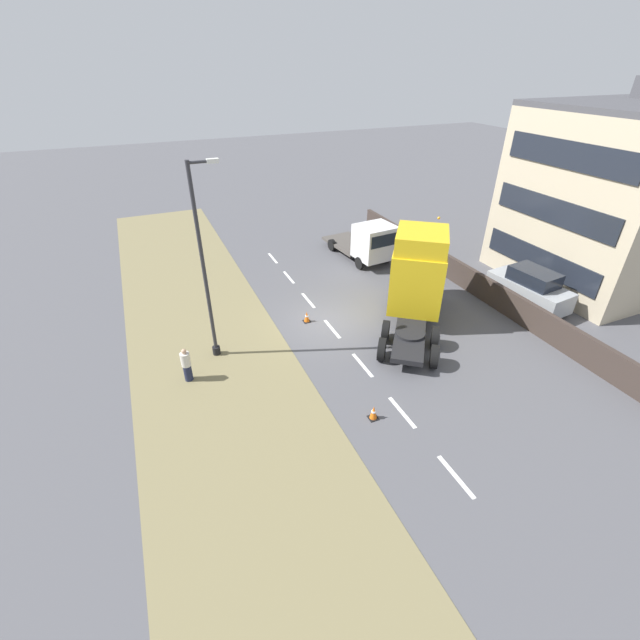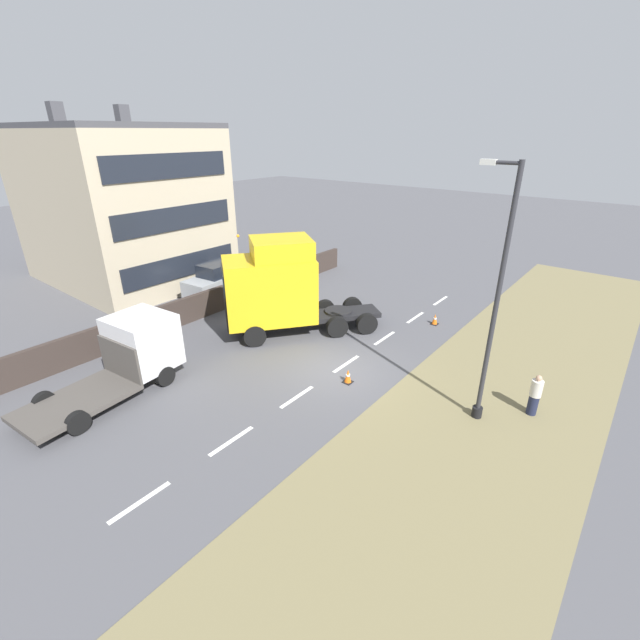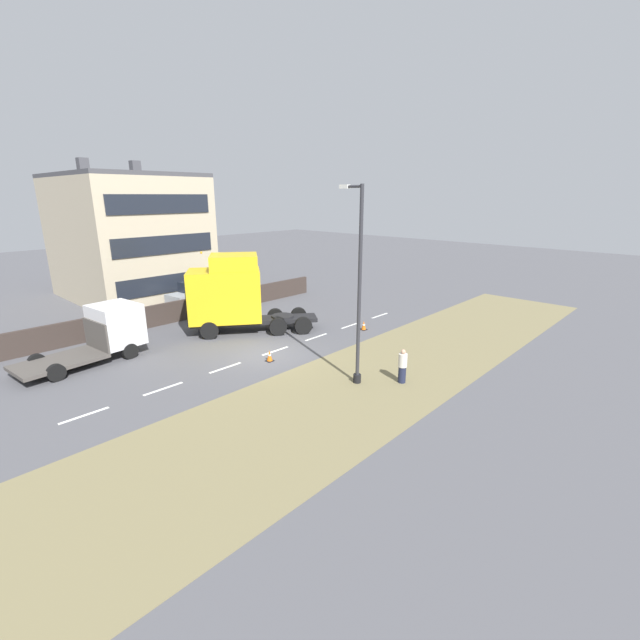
% 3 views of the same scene
% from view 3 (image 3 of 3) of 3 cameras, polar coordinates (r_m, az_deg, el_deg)
% --- Properties ---
extents(ground_plane, '(120.00, 120.00, 0.00)m').
position_cam_3_polar(ground_plane, '(22.73, -7.31, -4.56)').
color(ground_plane, '#515156').
rests_on(ground_plane, ground).
extents(grass_verge, '(7.00, 44.00, 0.01)m').
position_cam_3_polar(grass_verge, '(18.83, 4.60, -9.03)').
color(grass_verge, olive).
rests_on(grass_verge, ground).
extents(lane_markings, '(0.16, 21.00, 0.00)m').
position_cam_3_polar(lane_markings, '(23.15, -5.98, -4.12)').
color(lane_markings, white).
rests_on(lane_markings, ground).
extents(boundary_wall, '(0.25, 24.00, 1.37)m').
position_cam_3_polar(boundary_wall, '(29.74, -18.53, 1.12)').
color(boundary_wall, '#382D28').
rests_on(boundary_wall, ground).
extents(building_block, '(11.87, 8.81, 10.72)m').
position_cam_3_polar(building_block, '(38.03, -24.19, 10.04)').
color(building_block, '#C1B293').
rests_on(building_block, ground).
extents(lorry_cab, '(6.34, 7.24, 4.86)m').
position_cam_3_polar(lorry_cab, '(26.12, -11.91, 3.42)').
color(lorry_cab, black).
rests_on(lorry_cab, ground).
extents(flatbed_truck, '(2.86, 6.06, 2.68)m').
position_cam_3_polar(flatbed_truck, '(24.34, -26.47, -1.26)').
color(flatbed_truck, silver).
rests_on(flatbed_truck, ground).
extents(parked_car, '(2.26, 4.46, 2.10)m').
position_cam_3_polar(parked_car, '(32.40, -15.97, 3.15)').
color(parked_car, '#9EA3A8').
rests_on(parked_car, ground).
extents(lamp_post, '(1.29, 0.35, 8.48)m').
position_cam_3_polar(lamp_post, '(18.12, 5.10, 3.08)').
color(lamp_post, black).
rests_on(lamp_post, ground).
extents(pedestrian, '(0.39, 0.39, 1.57)m').
position_cam_3_polar(pedestrian, '(19.35, 10.94, -6.12)').
color(pedestrian, '#1E233D').
rests_on(pedestrian, ground).
extents(traffic_cone_lead, '(0.36, 0.36, 0.58)m').
position_cam_3_polar(traffic_cone_lead, '(21.71, -6.74, -4.76)').
color(traffic_cone_lead, black).
rests_on(traffic_cone_lead, ground).
extents(traffic_cone_trailing, '(0.36, 0.36, 0.58)m').
position_cam_3_polar(traffic_cone_trailing, '(26.63, 5.85, -0.73)').
color(traffic_cone_trailing, black).
rests_on(traffic_cone_trailing, ground).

